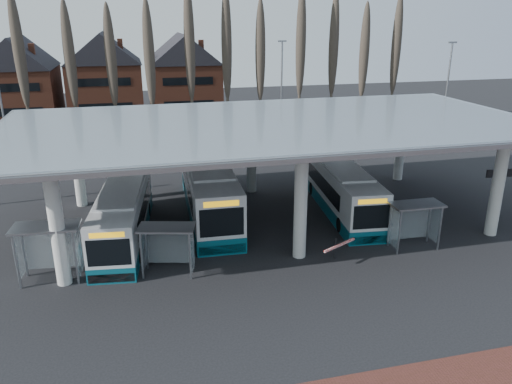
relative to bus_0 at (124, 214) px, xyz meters
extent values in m
plane|color=black|center=(9.11, -7.33, -1.44)|extent=(140.00, 140.00, 0.00)
cylinder|color=silver|center=(-2.89, -4.83, 1.56)|extent=(0.70, 0.70, 6.00)
cylinder|color=silver|center=(-2.89, 6.17, 1.56)|extent=(0.70, 0.70, 6.00)
cylinder|color=silver|center=(9.11, -4.83, 1.56)|extent=(0.70, 0.70, 6.00)
cylinder|color=silver|center=(9.11, 6.17, 1.56)|extent=(0.70, 0.70, 6.00)
cylinder|color=silver|center=(21.11, -4.83, 1.56)|extent=(0.70, 0.70, 6.00)
cylinder|color=silver|center=(21.11, 6.17, 1.56)|extent=(0.70, 0.70, 6.00)
cube|color=gray|center=(9.11, 0.67, 4.81)|extent=(32.00, 16.00, 0.12)
cube|color=silver|center=(9.11, 0.67, 4.88)|extent=(31.50, 15.50, 0.04)
cone|color=#473D33|center=(-8.89, 25.67, 5.81)|extent=(0.36, 0.36, 14.50)
ellipsoid|color=#473D33|center=(-8.89, 25.67, 7.55)|extent=(1.10, 1.10, 11.02)
cone|color=#473D33|center=(-4.89, 25.67, 5.81)|extent=(0.36, 0.36, 14.50)
ellipsoid|color=#473D33|center=(-4.89, 25.67, 7.55)|extent=(1.10, 1.10, 11.02)
cone|color=#473D33|center=(-0.89, 25.67, 5.81)|extent=(0.36, 0.36, 14.50)
ellipsoid|color=#473D33|center=(-0.89, 25.67, 7.55)|extent=(1.10, 1.10, 11.02)
cone|color=#473D33|center=(3.11, 25.67, 5.81)|extent=(0.36, 0.36, 14.50)
ellipsoid|color=#473D33|center=(3.11, 25.67, 7.55)|extent=(1.10, 1.10, 11.02)
cone|color=#473D33|center=(7.11, 25.67, 5.81)|extent=(0.36, 0.36, 14.50)
ellipsoid|color=#473D33|center=(7.11, 25.67, 7.55)|extent=(1.10, 1.10, 11.02)
cone|color=#473D33|center=(11.11, 25.67, 5.81)|extent=(0.36, 0.36, 14.50)
ellipsoid|color=#473D33|center=(11.11, 25.67, 7.55)|extent=(1.10, 1.10, 11.02)
cone|color=#473D33|center=(15.11, 25.67, 5.81)|extent=(0.36, 0.36, 14.50)
ellipsoid|color=#473D33|center=(15.11, 25.67, 7.55)|extent=(1.10, 1.10, 11.02)
cone|color=#473D33|center=(19.11, 25.67, 5.81)|extent=(0.36, 0.36, 14.50)
ellipsoid|color=#473D33|center=(19.11, 25.67, 7.55)|extent=(1.10, 1.10, 11.02)
cone|color=#473D33|center=(23.11, 25.67, 5.81)|extent=(0.36, 0.36, 14.50)
ellipsoid|color=#473D33|center=(23.11, 25.67, 7.55)|extent=(1.10, 1.10, 11.02)
cone|color=#473D33|center=(27.11, 25.67, 5.81)|extent=(0.36, 0.36, 14.50)
ellipsoid|color=#473D33|center=(27.11, 25.67, 7.55)|extent=(1.10, 1.10, 11.02)
cone|color=#473D33|center=(31.11, 25.67, 5.81)|extent=(0.36, 0.36, 14.50)
ellipsoid|color=#473D33|center=(31.11, 25.67, 7.55)|extent=(1.10, 1.10, 11.02)
cube|color=brown|center=(-11.39, 36.67, 2.06)|extent=(8.00, 10.00, 7.00)
pyramid|color=black|center=(-11.39, 36.67, 9.06)|extent=(8.30, 10.30, 3.50)
cube|color=brown|center=(-1.89, 36.67, 2.06)|extent=(8.00, 10.00, 7.00)
pyramid|color=black|center=(-1.89, 36.67, 9.06)|extent=(8.30, 10.30, 3.50)
cube|color=brown|center=(7.61, 36.67, 2.06)|extent=(8.00, 10.00, 7.00)
pyramid|color=black|center=(7.61, 36.67, 9.06)|extent=(8.30, 10.30, 3.50)
cylinder|color=slate|center=(-8.89, 14.67, 3.56)|extent=(0.16, 0.16, 10.00)
cylinder|color=slate|center=(15.11, 18.67, 3.56)|extent=(0.16, 0.16, 10.00)
cube|color=slate|center=(15.11, 18.67, 8.66)|extent=(0.80, 0.15, 0.15)
cylinder|color=slate|center=(29.11, 12.67, 3.56)|extent=(0.16, 0.16, 10.00)
cube|color=slate|center=(29.11, 12.67, 8.66)|extent=(0.80, 0.15, 0.15)
cube|color=silver|center=(-0.01, -0.07, 0.21)|extent=(3.63, 11.16, 2.56)
cube|color=#0C4E5F|center=(-0.01, -0.07, -1.03)|extent=(3.65, 11.18, 0.82)
cube|color=silver|center=(-0.01, -0.07, 1.53)|extent=(2.87, 6.78, 0.16)
cube|color=black|center=(0.05, 0.38, 0.30)|extent=(3.30, 8.12, 1.00)
cube|color=black|center=(-0.67, -5.49, 0.25)|extent=(2.04, 0.30, 1.37)
cube|color=black|center=(0.65, 5.35, 0.30)|extent=(1.97, 0.29, 1.10)
cube|color=#CE8F0B|center=(-0.67, -5.49, 1.17)|extent=(1.62, 0.24, 0.27)
cube|color=black|center=(-0.67, -5.48, -1.12)|extent=(2.20, 0.34, 0.46)
cylinder|color=black|center=(-1.47, -3.39, -1.00)|extent=(0.36, 0.90, 0.88)
cylinder|color=black|center=(0.62, -3.64, -1.00)|extent=(0.36, 0.90, 0.88)
cylinder|color=black|center=(-0.67, 3.23, -1.00)|extent=(0.36, 0.90, 0.88)
cylinder|color=black|center=(1.42, 2.97, -1.00)|extent=(0.36, 0.90, 0.88)
cube|color=silver|center=(5.37, 2.53, 0.46)|extent=(3.25, 12.78, 2.96)
cube|color=#0C4E5F|center=(5.37, 2.53, -0.96)|extent=(3.27, 12.80, 0.95)
cube|color=silver|center=(5.37, 2.53, 1.99)|extent=(2.76, 7.70, 0.19)
cube|color=black|center=(5.40, 3.06, 0.57)|extent=(3.14, 9.23, 1.16)
cube|color=black|center=(5.09, -3.78, 0.52)|extent=(2.37, 0.17, 1.58)
cube|color=black|center=(5.65, 8.84, 0.57)|extent=(2.29, 0.16, 1.27)
cube|color=#CE8F0B|center=(5.09, -3.78, 1.57)|extent=(1.89, 0.14, 0.32)
cube|color=black|center=(5.09, -3.77, -1.07)|extent=(2.56, 0.20, 0.53)
cylinder|color=black|center=(3.98, -1.43, -0.93)|extent=(0.34, 1.03, 1.01)
cylinder|color=black|center=(6.41, -1.53, -0.93)|extent=(0.34, 1.03, 1.01)
cylinder|color=black|center=(4.32, 6.27, -0.93)|extent=(0.34, 1.03, 1.01)
cylinder|color=black|center=(6.75, 6.17, -0.93)|extent=(0.34, 1.03, 1.01)
cube|color=silver|center=(13.98, 1.03, 0.24)|extent=(3.51, 11.37, 2.61)
cube|color=#0C4E5F|center=(13.98, 1.03, -1.02)|extent=(3.53, 11.39, 0.84)
cube|color=silver|center=(13.98, 1.03, 1.59)|extent=(2.82, 6.89, 0.17)
cube|color=black|center=(14.03, 1.50, 0.33)|extent=(3.23, 8.26, 1.02)
cube|color=black|center=(13.41, -4.51, 0.29)|extent=(2.09, 0.27, 1.40)
cube|color=black|center=(14.55, 6.58, 0.33)|extent=(2.01, 0.26, 1.12)
cube|color=#CE8F0B|center=(13.41, -4.51, 1.22)|extent=(1.66, 0.22, 0.28)
cube|color=black|center=(13.41, -4.50, -1.11)|extent=(2.25, 0.31, 0.47)
cylinder|color=black|center=(12.55, -2.38, -0.99)|extent=(0.35, 0.92, 0.89)
cylinder|color=black|center=(14.69, -2.60, -0.99)|extent=(0.35, 0.92, 0.89)
cylinder|color=black|center=(13.24, 4.39, -0.99)|extent=(0.35, 0.92, 0.89)
cylinder|color=black|center=(15.38, 4.17, -0.99)|extent=(0.35, 0.92, 0.89)
cube|color=gray|center=(-4.88, -4.84, -0.05)|extent=(0.10, 0.10, 2.77)
cube|color=gray|center=(-2.22, -5.07, -0.05)|extent=(0.10, 0.10, 2.77)
cube|color=gray|center=(-4.77, -3.63, -0.05)|extent=(0.10, 0.10, 2.77)
cube|color=gray|center=(-2.12, -3.85, -0.05)|extent=(0.10, 0.10, 2.77)
cube|color=gray|center=(-3.50, -4.35, 1.39)|extent=(3.23, 1.81, 0.11)
cube|color=silver|center=(-3.44, -3.69, 0.00)|extent=(2.66, 0.27, 2.22)
cube|color=silver|center=(-4.88, -4.23, 0.00)|extent=(0.15, 1.22, 2.22)
cube|color=silver|center=(-2.12, -4.47, 0.00)|extent=(0.15, 1.22, 2.22)
cube|color=gray|center=(0.84, -5.30, -0.21)|extent=(0.10, 0.10, 2.46)
cube|color=gray|center=(3.12, -5.90, -0.21)|extent=(0.10, 0.10, 2.46)
cube|color=gray|center=(1.11, -4.25, -0.21)|extent=(0.10, 0.10, 2.46)
cube|color=gray|center=(3.40, -4.85, -0.21)|extent=(0.10, 0.10, 2.46)
cube|color=gray|center=(2.12, -5.08, 1.07)|extent=(3.02, 2.03, 0.10)
cube|color=silver|center=(2.27, -4.51, -0.16)|extent=(2.30, 0.64, 1.97)
cube|color=silver|center=(0.92, -4.77, -0.16)|extent=(0.31, 1.06, 1.97)
cube|color=silver|center=(3.31, -5.39, -0.16)|extent=(0.31, 1.06, 1.97)
cube|color=gray|center=(14.38, -5.92, -0.17)|extent=(0.08, 0.08, 2.54)
cube|color=gray|center=(16.82, -5.98, -0.17)|extent=(0.08, 0.08, 2.54)
cube|color=gray|center=(14.41, -4.80, -0.17)|extent=(0.08, 0.08, 2.54)
cube|color=gray|center=(16.85, -4.86, -0.17)|extent=(0.08, 0.08, 2.54)
cube|color=gray|center=(15.62, -5.39, 1.15)|extent=(2.88, 1.49, 0.10)
cube|color=silver|center=(15.63, -4.78, -0.12)|extent=(2.44, 0.10, 2.03)
cube|color=silver|center=(14.35, -5.36, -0.12)|extent=(0.07, 1.12, 2.03)
cube|color=silver|center=(16.89, -5.42, -0.12)|extent=(0.07, 1.12, 2.03)
cylinder|color=black|center=(23.38, -2.42, 0.12)|extent=(0.10, 0.10, 3.12)
cube|color=black|center=(23.38, -2.42, 1.49)|extent=(2.15, 0.29, 0.54)
cube|color=black|center=(10.88, -5.55, -0.85)|extent=(0.09, 0.09, 1.18)
cube|color=red|center=(10.88, -6.09, -0.42)|extent=(2.15, 1.19, 0.11)
camera|label=1|loc=(0.95, -27.88, 10.81)|focal=35.00mm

